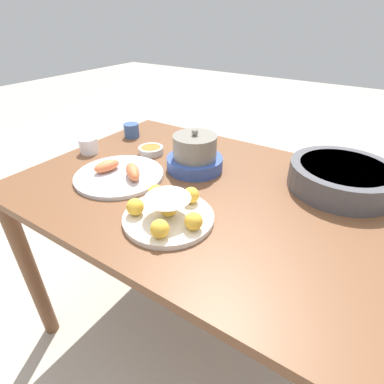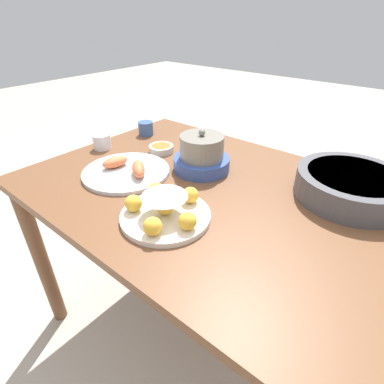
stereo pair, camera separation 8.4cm
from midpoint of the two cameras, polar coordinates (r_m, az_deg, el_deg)
The scene contains 9 objects.
ground_plane at distance 1.55m, azimuth 4.82°, elevation -24.85°, with size 12.00×12.00×0.00m, color #B2A899.
dining_table at distance 1.06m, azimuth 6.41°, elevation -4.50°, with size 1.32×0.89×0.77m.
cake_plate at distance 0.85m, azimuth -2.35°, elevation -3.53°, with size 0.26×0.26×0.08m.
serving_bowl at distance 1.08m, azimuth 30.09°, elevation 1.13°, with size 0.34×0.34×0.08m.
sauce_bowl at distance 1.27m, azimuth -3.98°, elevation 8.24°, with size 0.10×0.10×0.03m.
seafood_platter at distance 1.11m, azimuth -10.25°, elevation 4.02°, with size 0.32×0.32×0.06m.
cup_near at distance 1.34m, azimuth -15.05°, elevation 9.25°, with size 0.08×0.08×0.06m.
cup_far at distance 1.46m, azimuth -7.15°, elevation 11.90°, with size 0.07×0.07×0.06m.
warming_pot at distance 1.11m, azimuth 4.04°, elevation 6.96°, with size 0.21×0.21×0.16m.
Camera 2 is at (0.48, -0.71, 1.29)m, focal length 28.00 mm.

